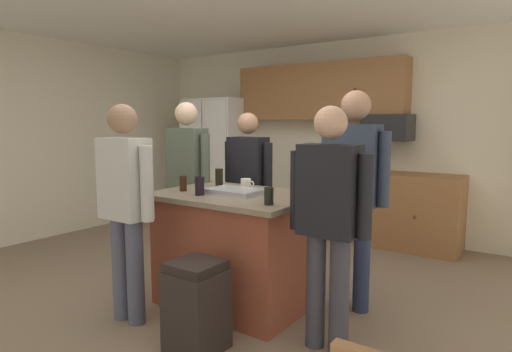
{
  "coord_description": "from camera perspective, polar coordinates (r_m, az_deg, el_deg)",
  "views": [
    {
      "loc": [
        2.33,
        -2.83,
        1.52
      ],
      "look_at": [
        0.18,
        0.27,
        1.05
      ],
      "focal_mm": 30.58,
      "sensor_mm": 36.0,
      "label": 1
    }
  ],
  "objects": [
    {
      "name": "floor",
      "position": [
        3.96,
        -4.55,
        -15.45
      ],
      "size": [
        7.04,
        7.04,
        0.0
      ],
      "primitive_type": "plane",
      "color": "#7F6B56",
      "rests_on": "ground"
    },
    {
      "name": "back_wall",
      "position": [
        6.09,
        12.3,
        4.87
      ],
      "size": [
        6.4,
        0.1,
        2.6
      ],
      "primitive_type": "cube",
      "color": "beige",
      "rests_on": "ground"
    },
    {
      "name": "person_guest_right",
      "position": [
        3.39,
        -16.73,
        -2.88
      ],
      "size": [
        0.57,
        0.22,
        1.65
      ],
      "rotation": [
        0.0,
        0.0,
        0.99
      ],
      "color": "#4C5166",
      "rests_on": "ground"
    },
    {
      "name": "tumbler_amber",
      "position": [
        3.07,
        1.69,
        -2.65
      ],
      "size": [
        0.07,
        0.07,
        0.12
      ],
      "color": "black",
      "rests_on": "kitchen_island"
    },
    {
      "name": "person_guest_by_door",
      "position": [
        4.42,
        -8.96,
        0.16
      ],
      "size": [
        0.57,
        0.23,
        1.71
      ],
      "rotation": [
        0.0,
        0.0,
        -0.4
      ],
      "color": "#4C5166",
      "rests_on": "ground"
    },
    {
      "name": "microwave_over_range",
      "position": [
        5.6,
        16.87,
        6.09
      ],
      "size": [
        0.56,
        0.4,
        0.32
      ],
      "primitive_type": "cube",
      "color": "black"
    },
    {
      "name": "trash_bin",
      "position": [
        3.04,
        -7.78,
        -16.55
      ],
      "size": [
        0.34,
        0.34,
        0.61
      ],
      "color": "black",
      "rests_on": "ground"
    },
    {
      "name": "glass_dark_ale",
      "position": [
        3.49,
        -7.38,
        -1.29
      ],
      "size": [
        0.08,
        0.08,
        0.15
      ],
      "color": "black",
      "rests_on": "kitchen_island"
    },
    {
      "name": "serving_tray",
      "position": [
        3.54,
        -2.75,
        -2.01
      ],
      "size": [
        0.44,
        0.3,
        0.04
      ],
      "color": "#B7B7BC",
      "rests_on": "kitchen_island"
    },
    {
      "name": "cabinet_run_lower",
      "position": [
        5.68,
        16.44,
        -4.04
      ],
      "size": [
        1.8,
        0.63,
        0.9
      ],
      "color": "#936038",
      "rests_on": "ground"
    },
    {
      "name": "person_host_foreground",
      "position": [
        3.53,
        12.67,
        -1.11
      ],
      "size": [
        0.57,
        0.23,
        1.76
      ],
      "rotation": [
        0.0,
        0.0,
        -2.64
      ],
      "color": "#232D4C",
      "rests_on": "ground"
    },
    {
      "name": "mug_blue_stoneware",
      "position": [
        3.78,
        -1.31,
        -1.04
      ],
      "size": [
        0.13,
        0.09,
        0.09
      ],
      "color": "white",
      "rests_on": "kitchen_island"
    },
    {
      "name": "cabinet_run_upper",
      "position": [
        6.09,
        8.18,
        10.85
      ],
      "size": [
        2.4,
        0.38,
        0.75
      ],
      "color": "#936038"
    },
    {
      "name": "refrigerator",
      "position": [
        6.8,
        -4.96,
        2.13
      ],
      "size": [
        0.93,
        0.76,
        1.87
      ],
      "color": "white",
      "rests_on": "ground"
    },
    {
      "name": "glass_pilsner",
      "position": [
        3.92,
        -4.85,
        -0.22
      ],
      "size": [
        0.07,
        0.07,
        0.17
      ],
      "color": "black",
      "rests_on": "kitchen_island"
    },
    {
      "name": "kitchen_island",
      "position": [
        3.67,
        -2.71,
        -9.42
      ],
      "size": [
        1.31,
        0.94,
        0.94
      ],
      "color": "brown",
      "rests_on": "ground"
    },
    {
      "name": "side_wall_left",
      "position": [
        6.21,
        -28.23,
        4.23
      ],
      "size": [
        0.1,
        5.6,
        2.6
      ],
      "primitive_type": "cube",
      "color": "beige",
      "rests_on": "ground"
    },
    {
      "name": "glass_short_whisky",
      "position": [
        3.72,
        -9.51,
        -0.97
      ],
      "size": [
        0.06,
        0.06,
        0.13
      ],
      "color": "#32190D",
      "rests_on": "kitchen_island"
    },
    {
      "name": "person_guest_left",
      "position": [
        4.41,
        -1.05,
        -0.67
      ],
      "size": [
        0.57,
        0.22,
        1.61
      ],
      "rotation": [
        0.0,
        0.0,
        -1.07
      ],
      "color": "tan",
      "rests_on": "ground"
    },
    {
      "name": "person_elder_center",
      "position": [
        2.87,
        9.51,
        -4.85
      ],
      "size": [
        0.57,
        0.22,
        1.62
      ],
      "rotation": [
        0.0,
        0.0,
        2.89
      ],
      "color": "#383842",
      "rests_on": "ground"
    }
  ]
}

